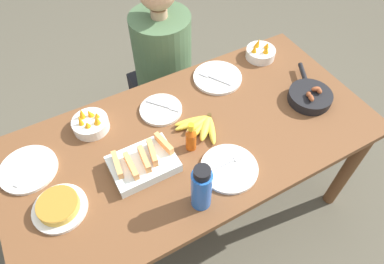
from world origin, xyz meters
TOP-DOWN VIEW (x-y plane):
  - ground_plane at (0.00, 0.00)m, footprint 14.00×14.00m
  - dining_table at (0.00, 0.00)m, footprint 1.75×0.86m
  - banana_bunch at (0.06, 0.02)m, footprint 0.20×0.21m
  - melon_tray at (-0.27, -0.05)m, footprint 0.28×0.20m
  - skillet at (0.63, -0.08)m, footprint 0.23×0.32m
  - frittata_plate_center at (-0.64, -0.07)m, footprint 0.22×0.22m
  - empty_plate_near_front at (-0.06, 0.21)m, footprint 0.21×0.21m
  - empty_plate_far_left at (0.05, -0.24)m, footprint 0.25×0.25m
  - empty_plate_far_right at (0.31, 0.28)m, footprint 0.26×0.26m
  - empty_plate_mid_edge at (-0.71, 0.18)m, footprint 0.25×0.25m
  - fruit_bowl_mango at (-0.39, 0.27)m, footprint 0.17×0.17m
  - fruit_bowl_citrus at (0.62, 0.31)m, footprint 0.16×0.16m
  - water_bottle at (-0.13, -0.31)m, footprint 0.08×0.08m
  - hot_sauce_bottle at (-0.04, -0.05)m, footprint 0.05×0.05m
  - person_figure at (0.17, 0.69)m, footprint 0.39×0.39m

SIDE VIEW (x-z plane):
  - ground_plane at x=0.00m, z-range 0.00..0.00m
  - person_figure at x=0.17m, z-range -0.11..1.10m
  - dining_table at x=0.00m, z-range 0.28..1.04m
  - empty_plate_far_right at x=0.31m, z-range 0.75..0.78m
  - empty_plate_far_left at x=0.05m, z-range 0.75..0.78m
  - empty_plate_mid_edge at x=-0.71m, z-range 0.75..0.78m
  - empty_plate_near_front at x=-0.06m, z-range 0.75..0.78m
  - banana_bunch at x=0.06m, z-range 0.76..0.80m
  - frittata_plate_center at x=-0.64m, z-range 0.75..0.81m
  - skillet at x=0.63m, z-range 0.74..0.83m
  - melon_tray at x=-0.27m, z-range 0.74..0.84m
  - fruit_bowl_citrus at x=0.62m, z-range 0.74..0.84m
  - fruit_bowl_mango at x=-0.39m, z-range 0.74..0.85m
  - hot_sauce_bottle at x=-0.04m, z-range 0.75..0.91m
  - water_bottle at x=-0.13m, z-range 0.75..0.99m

